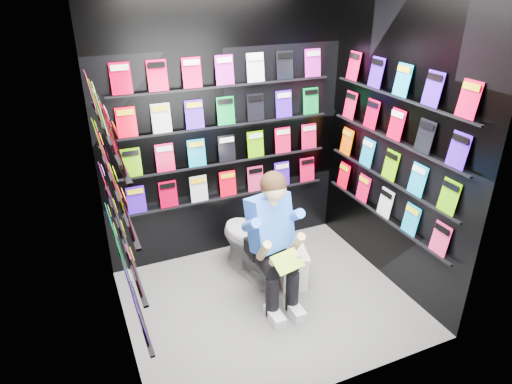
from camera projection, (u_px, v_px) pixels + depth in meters
name	position (u px, v px, depth m)	size (l,w,h in m)	color
floor	(268.00, 302.00, 4.05)	(2.40, 2.40, 0.00)	slate
wall_back	(225.00, 130.00, 4.31)	(2.40, 0.04, 2.60)	black
wall_front	(343.00, 227.00, 2.66)	(2.40, 0.04, 2.60)	black
wall_left	(108.00, 194.00, 3.05)	(0.04, 2.00, 2.60)	black
wall_right	(396.00, 145.00, 3.92)	(0.04, 2.00, 2.60)	black
comics_back	(226.00, 130.00, 4.28)	(2.10, 0.06, 1.37)	#D5295F
comics_left	(113.00, 193.00, 3.06)	(0.06, 1.70, 1.37)	#D5295F
comics_right	(394.00, 145.00, 3.91)	(0.06, 1.70, 1.37)	#D5295F
toilet	(251.00, 240.00, 4.30)	(0.42, 0.75, 0.73)	white
longbox	(291.00, 265.00, 4.29)	(0.23, 0.41, 0.31)	white
longbox_lid	(292.00, 250.00, 4.21)	(0.25, 0.43, 0.03)	white
reader	(269.00, 223.00, 3.82)	(0.48, 0.71, 1.31)	blue
held_comic	(288.00, 261.00, 3.60)	(0.25, 0.01, 0.17)	green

